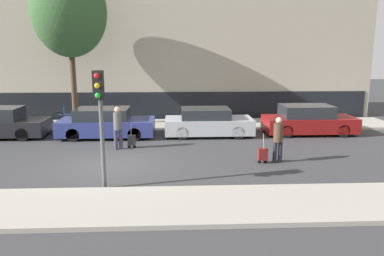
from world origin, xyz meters
The scene contains 14 objects.
ground_plane centered at (0.00, 0.00, 0.00)m, with size 80.00×80.00×0.00m, color #38383A.
sidewalk_near centered at (0.00, -3.75, 0.06)m, with size 28.00×2.50×0.12m.
sidewalk_far centered at (0.00, 7.00, 0.06)m, with size 28.00×3.00×0.12m.
building_facade centered at (0.00, 10.20, 5.39)m, with size 28.00×2.06×10.81m.
parked_car_1 centered at (-0.98, 4.53, 0.64)m, with size 4.40×1.91×1.36m.
parked_car_2 centered at (3.82, 4.59, 0.63)m, with size 4.13×1.83×1.32m.
parked_car_3 centered at (8.72, 4.73, 0.66)m, with size 4.33×1.82×1.41m.
pedestrian_left centered at (-0.08, 2.24, 1.00)m, with size 0.34×0.34×1.76m.
trolley_left centered at (0.44, 2.42, 0.33)m, with size 0.34×0.29×1.08m.
pedestrian_right centered at (5.93, 0.07, 0.94)m, with size 0.35×0.34×1.66m.
trolley_right centered at (5.39, 0.02, 0.33)m, with size 0.34×0.29×1.09m.
traffic_light centered at (0.15, -2.36, 2.47)m, with size 0.28×0.47×3.45m.
parked_bicycle centered at (-3.38, 6.91, 0.49)m, with size 1.77×0.06×0.96m.
bare_tree_near_crossing centered at (-2.92, 6.66, 5.87)m, with size 3.67×3.67×8.01m.
Camera 1 is at (2.24, -12.80, 3.96)m, focal length 35.00 mm.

